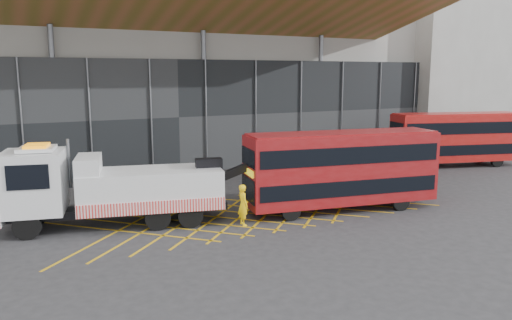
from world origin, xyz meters
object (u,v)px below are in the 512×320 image
bus_towed (342,167)px  bus_second (456,137)px  worker (243,205)px  recovery_truck (108,187)px

bus_towed → bus_second: bus_towed is taller
bus_towed → bus_second: size_ratio=1.00×
bus_second → bus_towed: bearing=-142.7°
bus_towed → worker: size_ratio=5.28×
bus_towed → worker: (-5.66, -0.04, -1.30)m
bus_second → worker: size_ratio=5.26×
bus_towed → recovery_truck: bearing=176.6°
recovery_truck → worker: bearing=-12.5°
bus_towed → worker: bus_towed is taller
recovery_truck → worker: 6.27m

